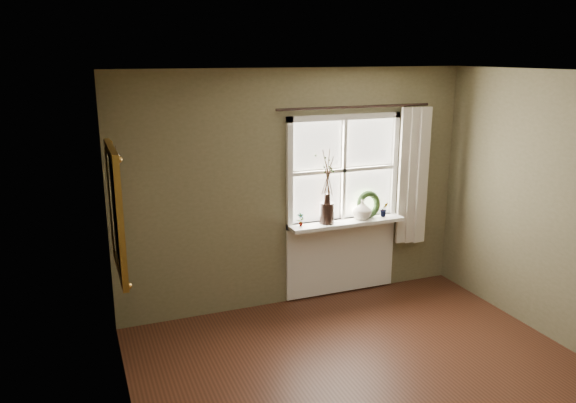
# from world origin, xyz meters

# --- Properties ---
(ceiling) EXTENTS (4.50, 4.50, 0.00)m
(ceiling) POSITION_xyz_m (0.00, 0.00, 2.60)
(ceiling) COLOR silver
(ceiling) RESTS_ON ground
(wall_back) EXTENTS (4.00, 0.10, 2.60)m
(wall_back) POSITION_xyz_m (0.00, 2.30, 1.30)
(wall_back) COLOR #696345
(wall_back) RESTS_ON ground
(wall_left) EXTENTS (0.10, 4.50, 2.60)m
(wall_left) POSITION_xyz_m (-2.05, 0.00, 1.30)
(wall_left) COLOR #696345
(wall_left) RESTS_ON ground
(window_frame) EXTENTS (1.36, 0.06, 1.24)m
(window_frame) POSITION_xyz_m (0.55, 2.23, 1.48)
(window_frame) COLOR white
(window_frame) RESTS_ON wall_back
(window_sill) EXTENTS (1.36, 0.26, 0.04)m
(window_sill) POSITION_xyz_m (0.55, 2.12, 0.90)
(window_sill) COLOR white
(window_sill) RESTS_ON wall_back
(window_apron) EXTENTS (1.36, 0.04, 0.88)m
(window_apron) POSITION_xyz_m (0.55, 2.23, 0.46)
(window_apron) COLOR white
(window_apron) RESTS_ON ground
(dark_jug) EXTENTS (0.21, 0.21, 0.24)m
(dark_jug) POSITION_xyz_m (0.30, 2.12, 1.04)
(dark_jug) COLOR black
(dark_jug) RESTS_ON window_sill
(cream_vase) EXTENTS (0.28, 0.28, 0.23)m
(cream_vase) POSITION_xyz_m (0.74, 2.12, 1.03)
(cream_vase) COLOR beige
(cream_vase) RESTS_ON window_sill
(wreath) EXTENTS (0.33, 0.18, 0.32)m
(wreath) POSITION_xyz_m (0.85, 2.16, 1.04)
(wreath) COLOR #263F1C
(wreath) RESTS_ON window_sill
(potted_plant_left) EXTENTS (0.09, 0.06, 0.15)m
(potted_plant_left) POSITION_xyz_m (-0.01, 2.12, 1.00)
(potted_plant_left) COLOR #263F1C
(potted_plant_left) RESTS_ON window_sill
(potted_plant_right) EXTENTS (0.10, 0.09, 0.17)m
(potted_plant_right) POSITION_xyz_m (1.03, 2.12, 1.01)
(potted_plant_right) COLOR #263F1C
(potted_plant_right) RESTS_ON window_sill
(curtain) EXTENTS (0.36, 0.12, 1.59)m
(curtain) POSITION_xyz_m (1.39, 2.13, 1.37)
(curtain) COLOR beige
(curtain) RESTS_ON wall_back
(curtain_rod) EXTENTS (1.84, 0.03, 0.03)m
(curtain_rod) POSITION_xyz_m (0.65, 2.17, 2.18)
(curtain_rod) COLOR black
(curtain_rod) RESTS_ON wall_back
(gilt_mirror) EXTENTS (0.10, 0.93, 1.11)m
(gilt_mirror) POSITION_xyz_m (-1.96, 1.50, 1.46)
(gilt_mirror) COLOR white
(gilt_mirror) RESTS_ON wall_left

